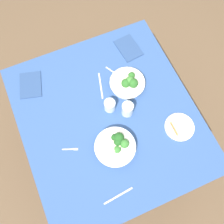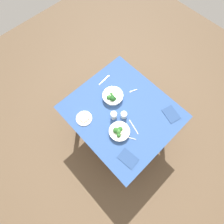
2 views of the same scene
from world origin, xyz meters
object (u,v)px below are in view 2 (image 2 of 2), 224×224
at_px(table_knife_right, 134,127).
at_px(napkin_folded_lower, 171,114).
at_px(broccoli_bowl_near, 113,97).
at_px(napkin_folded_upper, 128,158).
at_px(table_knife_left, 104,80).
at_px(fork_by_near_bowl, 131,138).
at_px(water_glass_center, 124,115).
at_px(water_glass_side, 114,115).
at_px(bread_side_plate, 84,118).
at_px(broccoli_bowl_far, 119,131).
at_px(fork_by_far_bowl, 133,91).

height_order(table_knife_right, napkin_folded_lower, napkin_folded_lower).
xyz_separation_m(broccoli_bowl_near, napkin_folded_upper, (-0.62, 0.37, -0.04)).
height_order(broccoli_bowl_near, table_knife_right, broccoli_bowl_near).
bearing_deg(table_knife_right, napkin_folded_upper, 139.03).
height_order(broccoli_bowl_near, table_knife_left, broccoli_bowl_near).
bearing_deg(table_knife_right, fork_by_near_bowl, 136.76).
relative_size(water_glass_center, water_glass_side, 0.79).
xyz_separation_m(table_knife_right, napkin_folded_upper, (-0.20, 0.29, 0.00)).
relative_size(broccoli_bowl_near, napkin_folded_upper, 1.23).
xyz_separation_m(broccoli_bowl_near, bread_side_plate, (0.03, 0.41, -0.03)).
xyz_separation_m(broccoli_bowl_far, napkin_folded_lower, (-0.26, -0.58, -0.03)).
xyz_separation_m(water_glass_side, fork_by_far_bowl, (0.08, -0.40, -0.05)).
distance_m(table_knife_right, napkin_folded_upper, 0.35).
xyz_separation_m(water_glass_center, table_knife_right, (-0.17, 0.01, -0.04)).
relative_size(broccoli_bowl_near, napkin_folded_lower, 1.27).
distance_m(fork_by_far_bowl, fork_by_near_bowl, 0.58).
bearing_deg(bread_side_plate, napkin_folded_upper, -176.14).
relative_size(water_glass_center, fork_by_far_bowl, 0.89).
height_order(bread_side_plate, fork_by_far_bowl, bread_side_plate).
xyz_separation_m(broccoli_bowl_far, table_knife_left, (0.60, -0.33, -0.03)).
relative_size(water_glass_center, napkin_folded_upper, 0.42).
bearing_deg(broccoli_bowl_near, water_glass_center, 164.60).
relative_size(bread_side_plate, napkin_folded_upper, 0.93).
bearing_deg(water_glass_center, water_glass_side, 51.27).
xyz_separation_m(broccoli_bowl_near, table_knife_right, (-0.42, 0.08, -0.04)).
relative_size(broccoli_bowl_near, table_knife_left, 1.32).
bearing_deg(fork_by_near_bowl, table_knife_right, -87.34).
xyz_separation_m(water_glass_center, table_knife_left, (0.51, -0.17, -0.04)).
xyz_separation_m(bread_side_plate, fork_by_far_bowl, (-0.13, -0.66, -0.01)).
bearing_deg(water_glass_center, bread_side_plate, 49.79).
distance_m(bread_side_plate, fork_by_far_bowl, 0.67).
bearing_deg(bread_side_plate, water_glass_side, -130.71).
height_order(water_glass_center, fork_by_near_bowl, water_glass_center).
height_order(water_glass_side, table_knife_left, water_glass_side).
height_order(water_glass_center, table_knife_left, water_glass_center).
xyz_separation_m(broccoli_bowl_near, water_glass_side, (-0.18, 0.16, 0.01)).
xyz_separation_m(broccoli_bowl_far, water_glass_center, (0.10, -0.17, 0.01)).
xyz_separation_m(bread_side_plate, napkin_folded_upper, (-0.65, -0.04, -0.01)).
xyz_separation_m(water_glass_center, fork_by_near_bowl, (-0.24, 0.12, -0.04)).
relative_size(table_knife_right, napkin_folded_upper, 0.97).
bearing_deg(table_knife_left, fork_by_far_bowl, -72.20).
height_order(table_knife_left, napkin_folded_upper, napkin_folded_upper).
height_order(fork_by_near_bowl, napkin_folded_lower, napkin_folded_lower).
bearing_deg(broccoli_bowl_far, bread_side_plate, 23.87).
bearing_deg(broccoli_bowl_near, table_knife_left, -20.62).
relative_size(table_knife_left, napkin_folded_lower, 0.96).
distance_m(water_glass_side, fork_by_far_bowl, 0.42).
bearing_deg(fork_by_far_bowl, bread_side_plate, 10.80).
xyz_separation_m(broccoli_bowl_far, water_glass_side, (0.17, -0.08, 0.02)).
bearing_deg(bread_side_plate, broccoli_bowl_near, -94.81).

